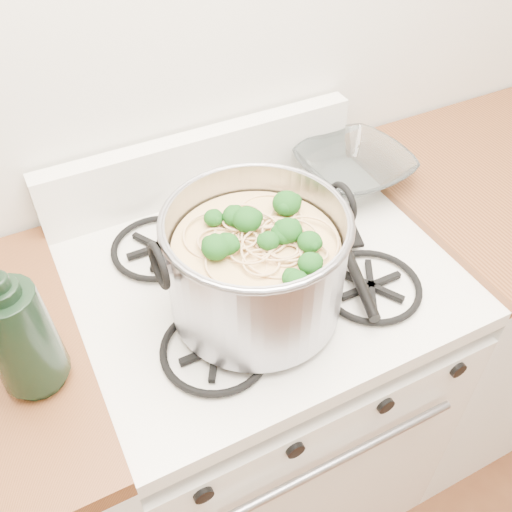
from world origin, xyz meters
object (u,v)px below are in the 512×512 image
(bottle, at_px, (15,324))
(spatula, at_px, (337,229))
(gas_range, at_px, (261,393))
(glass_bowl, at_px, (353,173))
(stock_pot, at_px, (256,266))

(bottle, bearing_deg, spatula, 28.65)
(gas_range, xyz_separation_m, glass_bowl, (0.33, 0.16, 0.50))
(stock_pot, distance_m, glass_bowl, 0.47)
(stock_pot, bearing_deg, bottle, 177.18)
(stock_pot, relative_size, spatula, 1.16)
(gas_range, height_order, glass_bowl, glass_bowl)
(gas_range, xyz_separation_m, bottle, (-0.47, -0.07, 0.63))
(stock_pot, distance_m, bottle, 0.41)
(spatula, bearing_deg, stock_pot, -140.78)
(glass_bowl, bearing_deg, stock_pot, -147.03)
(glass_bowl, bearing_deg, spatula, -133.40)
(spatula, distance_m, bottle, 0.67)
(gas_range, height_order, stock_pot, stock_pot)
(stock_pot, height_order, bottle, bottle)
(stock_pot, xyz_separation_m, spatula, (0.25, 0.10, -0.09))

